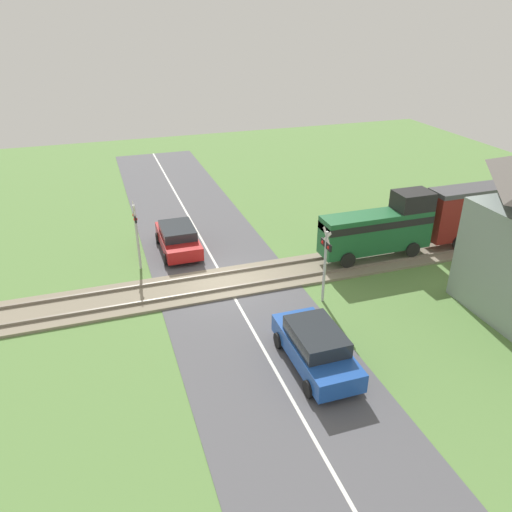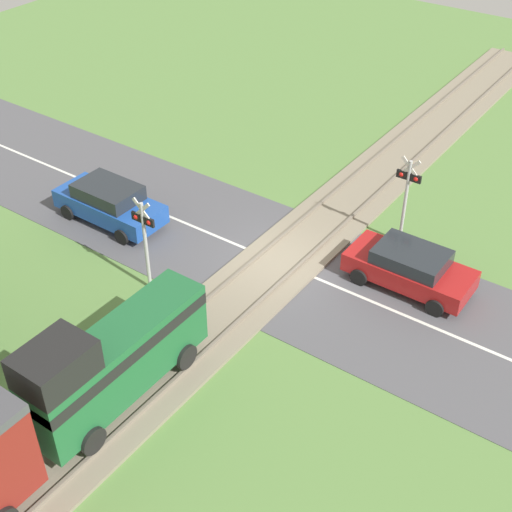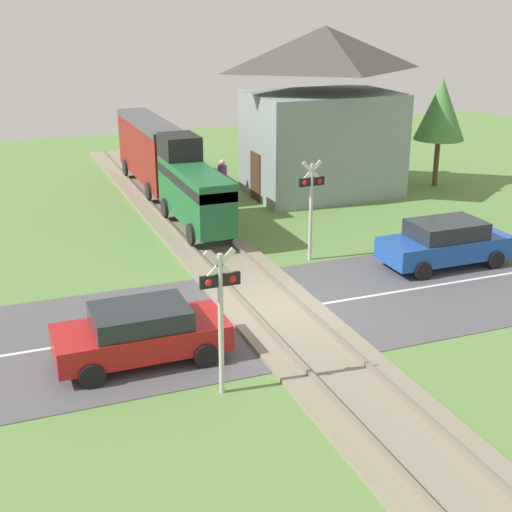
{
  "view_description": "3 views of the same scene",
  "coord_description": "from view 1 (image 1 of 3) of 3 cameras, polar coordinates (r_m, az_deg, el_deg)",
  "views": [
    {
      "loc": [
        19.46,
        -5.04,
        11.47
      ],
      "look_at": [
        0.0,
        1.45,
        1.2
      ],
      "focal_mm": 35.0,
      "sensor_mm": 36.0,
      "label": 1
    },
    {
      "loc": [
        -10.67,
        16.49,
        14.9
      ],
      "look_at": [
        0.0,
        1.45,
        1.2
      ],
      "focal_mm": 50.0,
      "sensor_mm": 36.0,
      "label": 2
    },
    {
      "loc": [
        -7.16,
        -16.89,
        8.29
      ],
      "look_at": [
        0.0,
        1.45,
        1.2
      ],
      "focal_mm": 50.0,
      "sensor_mm": 36.0,
      "label": 3
    }
  ],
  "objects": [
    {
      "name": "car_far_side",
      "position": [
        17.88,
        6.84,
        -10.25
      ],
      "size": [
        4.29,
        1.91,
        1.53
      ],
      "color": "#1E4CA8",
      "rests_on": "ground_plane"
    },
    {
      "name": "track_bed",
      "position": [
        23.11,
        -3.42,
        -3.02
      ],
      "size": [
        2.8,
        48.0,
        0.24
      ],
      "color": "gray",
      "rests_on": "ground_plane"
    },
    {
      "name": "ground_plane",
      "position": [
        23.15,
        -3.41,
        -3.17
      ],
      "size": [
        60.0,
        60.0,
        0.0
      ],
      "primitive_type": "plane",
      "color": "#5B8442"
    },
    {
      "name": "crossing_signal_west_approach",
      "position": [
        24.15,
        -13.54,
        3.17
      ],
      "size": [
        0.9,
        0.18,
        3.41
      ],
      "color": "#B7B7B7",
      "rests_on": "ground_plane"
    },
    {
      "name": "crossing_signal_east_approach",
      "position": [
        20.95,
        7.94,
        -0.04
      ],
      "size": [
        0.9,
        0.18,
        3.41
      ],
      "color": "#B7B7B7",
      "rests_on": "ground_plane"
    },
    {
      "name": "pedestrian_by_station",
      "position": [
        26.54,
        25.41,
        0.03
      ],
      "size": [
        0.41,
        0.41,
        1.65
      ],
      "color": "#7F3D84",
      "rests_on": "ground_plane"
    },
    {
      "name": "car_near_crossing",
      "position": [
        26.14,
        -8.9,
        2.05
      ],
      "size": [
        4.14,
        1.95,
        1.42
      ],
      "color": "#A81919",
      "rests_on": "ground_plane"
    },
    {
      "name": "road_surface",
      "position": [
        23.14,
        -3.41,
        -3.14
      ],
      "size": [
        48.0,
        6.4,
        0.02
      ],
      "color": "#515156",
      "rests_on": "ground_plane"
    },
    {
      "name": "train",
      "position": [
        27.48,
        21.04,
        4.31
      ],
      "size": [
        1.58,
        13.63,
        3.18
      ],
      "color": "#1E6033",
      "rests_on": "track_bed"
    }
  ]
}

